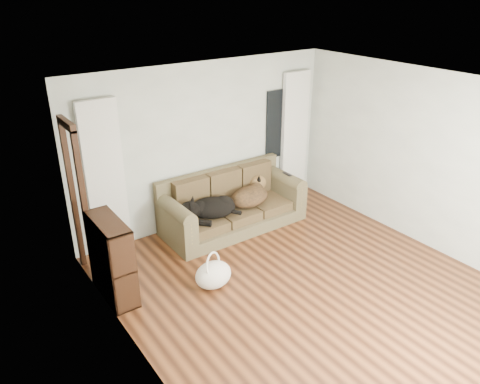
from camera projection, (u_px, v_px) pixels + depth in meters
floor at (308, 290)px, 6.11m from camera, size 5.00×5.00×0.00m
ceiling at (323, 91)px, 5.02m from camera, size 5.00×5.00×0.00m
wall_back at (206, 145)px, 7.42m from camera, size 4.50×0.04×2.60m
wall_left at (139, 260)px, 4.39m from camera, size 0.04×5.00×2.60m
wall_right at (429, 161)px, 6.74m from camera, size 0.04×5.00×2.60m
curtain_left at (105, 179)px, 6.54m from camera, size 0.55×0.08×2.25m
curtain_right at (294, 135)px, 8.37m from camera, size 0.55×0.08×2.25m
window_pane at (278, 124)px, 8.12m from camera, size 0.50×0.03×1.20m
door_casing at (79, 204)px, 6.04m from camera, size 0.07×0.60×2.10m
sofa at (234, 202)px, 7.48m from camera, size 2.31×1.00×0.94m
dog_black_lab at (210, 209)px, 7.17m from camera, size 0.86×0.74×0.30m
dog_shepherd at (250, 196)px, 7.59m from camera, size 0.83×0.65×0.33m
tv_remote at (287, 174)px, 7.80m from camera, size 0.05×0.18×0.02m
tote_bag at (213, 276)px, 6.11m from camera, size 0.56×0.47×0.36m
bookshelf at (112, 261)px, 5.81m from camera, size 0.39×0.88×1.07m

